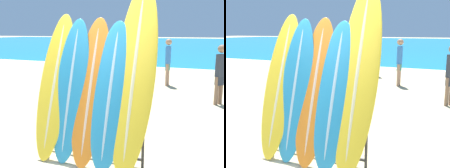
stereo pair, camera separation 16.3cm
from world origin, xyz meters
The scene contains 10 objects.
ocean_water centered at (0.00, 39.91, 0.00)m, with size 120.00×60.00×0.01m.
surfboard_rack centered at (0.00, 0.62, 0.51)m, with size 1.59×0.04×0.95m.
surfboard_slot_0 centered at (-0.60, 0.64, 1.07)m, with size 0.52×0.84×2.13m.
surfboard_slot_1 centered at (-0.32, 0.62, 1.03)m, with size 0.52×0.72×2.05m.
surfboard_slot_2 centered at (0.00, 0.63, 1.03)m, with size 0.52×0.78×2.07m.
surfboard_slot_3 centered at (0.31, 0.61, 1.01)m, with size 0.55×0.79×2.02m.
surfboard_slot_4 centered at (0.62, 0.71, 1.27)m, with size 0.58×0.99×2.54m.
person_near_water centered at (0.07, 6.41, 0.88)m, with size 0.21×0.27×1.60m.
person_far_left centered at (-1.25, 8.07, 0.89)m, with size 0.22×0.27×1.64m.
person_far_right centered at (-1.95, 2.63, 0.88)m, with size 0.27×0.27×1.62m.
Camera 2 is at (1.78, -2.54, 1.86)m, focal length 42.00 mm.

